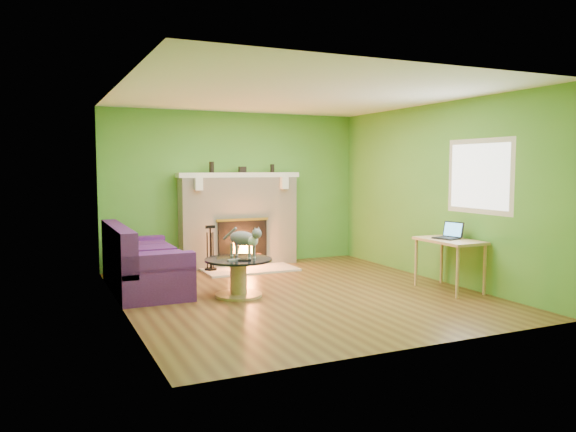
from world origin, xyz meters
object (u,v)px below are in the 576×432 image
Objects in this scene: coffee_table at (238,275)px; desk at (450,245)px; sofa at (141,265)px; cat at (243,242)px.

desk reaches higher than coffee_table.
sofa reaches higher than desk.
sofa is at bearing 139.64° from coffee_table.
desk is at bearing -24.95° from sofa.
desk is at bearing -42.68° from cat.
coffee_table is (1.08, -0.92, -0.06)m from sofa.
desk is (3.81, -1.77, 0.27)m from sofa.
coffee_table is 0.43m from cat.
desk is at bearing -17.34° from coffee_table.
cat is at bearing 32.01° from coffee_table.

